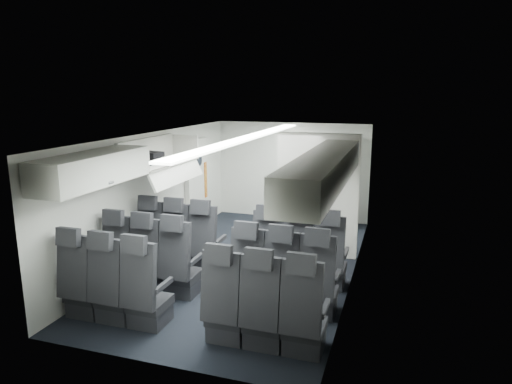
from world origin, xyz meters
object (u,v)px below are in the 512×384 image
Objects in this scene: galley_unit at (332,182)px; flight_attendant at (288,198)px; boarding_door at (197,184)px; carry_on_bag at (151,159)px; seat_row_rear at (185,302)px; seat_row_front at (237,252)px; seat_row_mid at (215,273)px.

flight_attendant is at bearing -121.36° from galley_unit.
boarding_door is 5.13× the size of carry_on_bag.
boarding_door is (-1.64, 3.89, 0.55)m from seat_row_rear.
seat_row_front and seat_row_mid have the same top height.
flight_attendant is at bearing 85.05° from seat_row_mid.
galley_unit reaches higher than seat_row_mid.
seat_row_rear is (0.00, -1.80, 0.00)m from seat_row_front.
seat_row_front is 1.00× the size of seat_row_mid.
seat_row_rear is at bearing -100.65° from galley_unit.
seat_row_front is 0.90m from seat_row_mid.
carry_on_bag is at bearing -84.04° from boarding_door.
seat_row_rear is 3.95m from flight_attendant.
boarding_door is at bearing 128.16° from seat_row_front.
seat_row_mid is 9.19× the size of carry_on_bag.
carry_on_bag is at bearing 148.74° from seat_row_mid.
seat_row_rear is at bearing -38.97° from carry_on_bag.
seat_row_mid is 1.00× the size of seat_row_rear.
seat_row_front is at bearing -51.84° from boarding_door.
galley_unit is 1.33m from flight_attendant.
galley_unit is at bearing 24.28° from boarding_door.
boarding_door is at bearing 84.92° from flight_attendant.
seat_row_mid is 1.79× the size of boarding_door.
flight_attendant is (0.26, 2.12, 0.40)m from seat_row_front.
galley_unit is 1.18× the size of flight_attendant.
seat_row_mid is 1.75× the size of galley_unit.
carry_on_bag is at bearing -125.71° from galley_unit.
boarding_door is 2.30m from carry_on_bag.
galley_unit reaches higher than boarding_door.
flight_attendant is (0.26, 3.02, 0.40)m from seat_row_mid.
seat_row_front is 1.98m from carry_on_bag.
boarding_door is at bearing -155.72° from galley_unit.
seat_row_front and seat_row_rear have the same top height.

